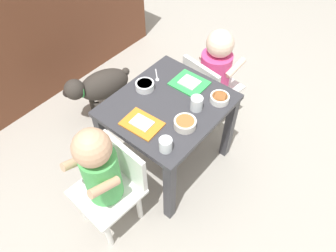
{
  "coord_description": "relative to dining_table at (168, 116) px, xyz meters",
  "views": [
    {
      "loc": [
        -0.86,
        -0.72,
        1.6
      ],
      "look_at": [
        0.0,
        0.0,
        0.31
      ],
      "focal_mm": 34.69,
      "sensor_mm": 36.0,
      "label": 1
    }
  ],
  "objects": [
    {
      "name": "ground_plane",
      "position": [
        0.0,
        0.0,
        -0.39
      ],
      "size": [
        7.0,
        7.0,
        0.0
      ],
      "primitive_type": "plane",
      "color": "#9E998E"
    },
    {
      "name": "dog",
      "position": [
        0.04,
        0.59,
        -0.16
      ],
      "size": [
        0.43,
        0.27,
        0.34
      ],
      "color": "#332D28",
      "rests_on": "ground"
    },
    {
      "name": "seated_child_left",
      "position": [
        -0.45,
        -0.01,
        0.04
      ],
      "size": [
        0.3,
        0.3,
        0.69
      ],
      "color": "white",
      "rests_on": "ground"
    },
    {
      "name": "kitchen_cabinet_back",
      "position": [
        0.0,
        1.13,
        0.05
      ],
      "size": [
        1.77,
        0.3,
        0.87
      ],
      "primitive_type": "cube",
      "color": "brown",
      "rests_on": "ground"
    },
    {
      "name": "veggie_bowl_near",
      "position": [
        -0.06,
        -0.15,
        0.11
      ],
      "size": [
        0.1,
        0.1,
        0.04
      ],
      "color": "silver",
      "rests_on": "dining_table"
    },
    {
      "name": "food_tray_left",
      "position": [
        -0.18,
        0.01,
        0.09
      ],
      "size": [
        0.14,
        0.19,
        0.02
      ],
      "color": "orange",
      "rests_on": "dining_table"
    },
    {
      "name": "dining_table",
      "position": [
        0.0,
        0.0,
        0.0
      ],
      "size": [
        0.58,
        0.51,
        0.48
      ],
      "color": "#333338",
      "rests_on": "ground"
    },
    {
      "name": "food_tray_right",
      "position": [
        0.18,
        0.01,
        0.09
      ],
      "size": [
        0.15,
        0.18,
        0.02
      ],
      "color": "green",
      "rests_on": "dining_table"
    },
    {
      "name": "seated_child_right",
      "position": [
        0.45,
        0.02,
        0.01
      ],
      "size": [
        0.32,
        0.32,
        0.64
      ],
      "color": "white",
      "rests_on": "ground"
    },
    {
      "name": "cereal_bowl_right_side",
      "position": [
        0.01,
        0.16,
        0.11
      ],
      "size": [
        0.1,
        0.1,
        0.04
      ],
      "color": "white",
      "rests_on": "dining_table"
    },
    {
      "name": "veggie_bowl_far",
      "position": [
        0.17,
        -0.18,
        0.11
      ],
      "size": [
        0.09,
        0.09,
        0.03
      ],
      "color": "white",
      "rests_on": "dining_table"
    },
    {
      "name": "spoon_by_left_tray",
      "position": [
        0.12,
        0.17,
        0.09
      ],
      "size": [
        0.08,
        0.08,
        0.01
      ],
      "color": "silver",
      "rests_on": "dining_table"
    },
    {
      "name": "water_cup_left",
      "position": [
        -0.22,
        -0.17,
        0.12
      ],
      "size": [
        0.06,
        0.06,
        0.06
      ],
      "color": "white",
      "rests_on": "dining_table"
    },
    {
      "name": "water_cup_right",
      "position": [
        0.06,
        -0.13,
        0.12
      ],
      "size": [
        0.06,
        0.06,
        0.07
      ],
      "color": "white",
      "rests_on": "dining_table"
    }
  ]
}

